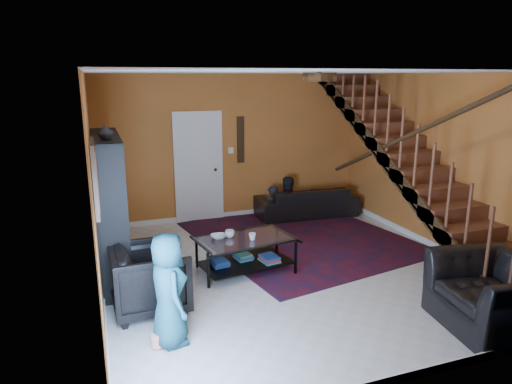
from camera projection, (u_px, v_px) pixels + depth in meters
floor at (288, 268)px, 6.73m from camera, size 5.50×5.50×0.00m
room at (182, 245)px, 7.50m from camera, size 5.50×5.50×5.50m
staircase at (415, 166)px, 7.08m from camera, size 0.95×5.02×3.18m
bookshelf at (111, 210)px, 6.26m from camera, size 0.35×1.80×2.00m
door at (199, 169)px, 8.74m from camera, size 0.82×0.05×2.05m
framed_picture at (95, 177)px, 4.64m from camera, size 0.04×0.74×0.74m
wall_hanging at (241, 140)px, 8.89m from camera, size 0.14×0.03×0.90m
ceiling_fixture at (319, 77)px, 5.33m from camera, size 0.40×0.40×0.10m
rug at (300, 237)px, 8.00m from camera, size 3.78×4.15×0.02m
sofa at (306, 201)px, 9.22m from camera, size 2.06×0.91×0.59m
armchair_left at (150, 279)px, 5.45m from camera, size 0.91×0.89×0.81m
armchair_right at (493, 295)px, 5.07m from camera, size 1.20×1.32×0.78m
person_adult_a at (272, 213)px, 9.07m from camera, size 0.43×0.29×1.12m
person_adult_b at (286, 208)px, 9.15m from camera, size 0.68×0.56×1.28m
person_child at (168, 290)px, 4.70m from camera, size 0.47×0.65×1.22m
coffee_table at (245, 252)px, 6.56m from camera, size 1.44×0.98×0.51m
cup_a at (230, 234)px, 6.53m from camera, size 0.17×0.17×0.11m
cup_b at (252, 237)px, 6.43m from camera, size 0.12×0.12×0.10m
bowl at (218, 237)px, 6.49m from camera, size 0.22×0.22×0.05m
vase at (106, 132)px, 5.53m from camera, size 0.18×0.18×0.19m
popcorn_bucket at (157, 340)px, 4.73m from camera, size 0.16×0.16×0.15m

